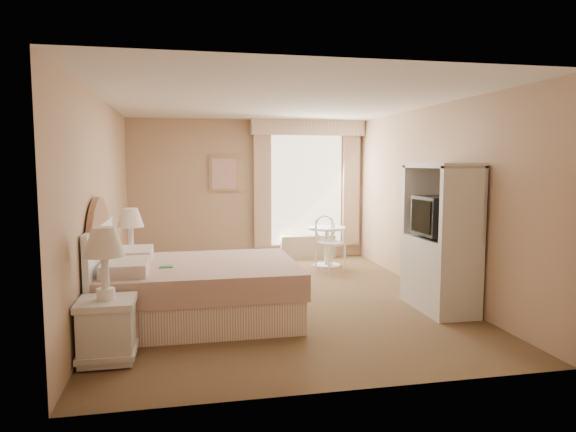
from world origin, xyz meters
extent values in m
cube|color=brown|center=(0.00, 0.00, 0.00)|extent=(4.20, 5.50, 0.01)
cube|color=silver|center=(0.00, 0.00, 2.50)|extent=(4.20, 5.50, 0.01)
cube|color=tan|center=(0.00, 2.75, 1.25)|extent=(4.20, 0.01, 2.50)
cube|color=tan|center=(0.00, -2.75, 1.25)|extent=(4.20, 0.01, 2.50)
cube|color=tan|center=(-2.10, 0.00, 1.25)|extent=(0.01, 5.50, 2.50)
cube|color=tan|center=(2.10, 0.00, 1.25)|extent=(0.01, 5.50, 2.50)
cube|color=white|center=(1.05, 2.72, 1.25)|extent=(1.30, 0.02, 2.00)
cube|color=#C9A68D|center=(0.22, 2.67, 1.25)|extent=(0.30, 0.08, 2.05)
cube|color=#C9A68D|center=(1.88, 2.67, 1.25)|extent=(0.30, 0.08, 2.05)
cube|color=tan|center=(1.05, 2.63, 2.37)|extent=(2.05, 0.20, 0.28)
cube|color=beige|center=(1.05, 2.63, 0.21)|extent=(1.00, 0.22, 0.42)
cube|color=tan|center=(-0.45, 2.72, 1.55)|extent=(0.52, 0.03, 0.62)
cube|color=beige|center=(-0.45, 2.70, 1.55)|extent=(0.42, 0.02, 0.52)
cube|color=tan|center=(-1.00, -0.68, 0.18)|extent=(2.08, 1.58, 0.36)
cube|color=#CCB099|center=(-1.00, -0.68, 0.49)|extent=(2.14, 1.64, 0.28)
cube|color=beige|center=(-1.75, -1.05, 0.69)|extent=(0.45, 0.61, 0.14)
cube|color=beige|center=(-1.75, -0.30, 0.69)|extent=(0.45, 0.61, 0.14)
cube|color=#24863E|center=(-1.36, -0.83, 0.64)|extent=(0.14, 0.10, 0.01)
cube|color=white|center=(-2.05, -0.68, 0.54)|extent=(0.06, 1.68, 1.09)
cylinder|color=#9C7753|center=(-2.05, -0.68, 0.64)|extent=(0.05, 1.49, 1.49)
cube|color=silver|center=(-1.84, -1.78, 0.26)|extent=(0.45, 0.45, 0.49)
cube|color=silver|center=(-1.84, -1.78, 0.54)|extent=(0.49, 0.49, 0.06)
cube|color=silver|center=(-1.84, -1.78, 0.10)|extent=(0.49, 0.49, 0.05)
cylinder|color=white|center=(-1.84, -1.78, 0.61)|extent=(0.16, 0.16, 0.10)
cylinder|color=white|center=(-1.84, -1.78, 0.81)|extent=(0.07, 0.07, 0.39)
cone|color=silver|center=(-1.84, -1.78, 1.07)|extent=(0.35, 0.35, 0.25)
cube|color=silver|center=(-1.84, 0.52, 0.25)|extent=(0.43, 0.43, 0.47)
cube|color=silver|center=(-1.84, 0.52, 0.52)|extent=(0.47, 0.47, 0.06)
cube|color=silver|center=(-1.84, 0.52, 0.09)|extent=(0.47, 0.47, 0.05)
cylinder|color=white|center=(-1.84, 0.52, 0.59)|extent=(0.15, 0.15, 0.09)
cylinder|color=white|center=(-1.84, 0.52, 0.78)|extent=(0.07, 0.07, 0.38)
cone|color=silver|center=(-1.84, 0.52, 1.04)|extent=(0.34, 0.34, 0.24)
cylinder|color=white|center=(1.20, 1.88, 0.01)|extent=(0.47, 0.47, 0.03)
cylinder|color=white|center=(1.20, 1.88, 0.33)|extent=(0.07, 0.07, 0.63)
cylinder|color=silver|center=(1.20, 1.88, 0.65)|extent=(0.63, 0.63, 0.04)
cylinder|color=white|center=(1.06, 1.30, 0.22)|extent=(0.03, 0.03, 0.44)
cylinder|color=white|center=(1.37, 1.43, 0.22)|extent=(0.03, 0.03, 0.44)
cylinder|color=white|center=(0.93, 1.60, 0.22)|extent=(0.03, 0.03, 0.44)
cylinder|color=white|center=(1.24, 1.73, 0.22)|extent=(0.03, 0.03, 0.44)
cylinder|color=silver|center=(1.15, 1.51, 0.45)|extent=(0.56, 0.56, 0.04)
torus|color=white|center=(1.10, 1.64, 0.68)|extent=(0.43, 0.26, 0.42)
cylinder|color=white|center=(0.93, 1.60, 0.63)|extent=(0.03, 0.03, 0.39)
cylinder|color=white|center=(1.24, 1.73, 0.63)|extent=(0.03, 0.03, 0.39)
cube|color=silver|center=(1.81, -0.85, 0.43)|extent=(0.52, 1.05, 0.86)
cube|color=silver|center=(1.81, -1.34, 1.29)|extent=(0.52, 0.08, 0.86)
cube|color=silver|center=(1.81, -0.37, 1.29)|extent=(0.52, 0.08, 0.86)
cube|color=silver|center=(1.81, -0.85, 1.71)|extent=(0.52, 1.05, 0.06)
cube|color=silver|center=(2.05, -0.85, 1.29)|extent=(0.04, 1.05, 0.86)
cube|color=black|center=(1.79, -0.85, 1.12)|extent=(0.46, 0.57, 0.46)
cube|color=black|center=(1.56, -0.85, 1.12)|extent=(0.02, 0.48, 0.38)
camera|label=1|loc=(-1.17, -6.37, 1.75)|focal=32.00mm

